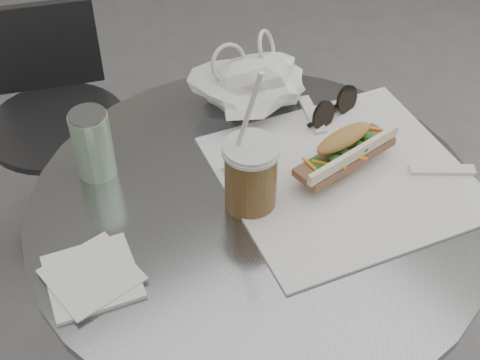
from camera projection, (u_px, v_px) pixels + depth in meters
cafe_table at (254, 301)px, 1.30m from camera, size 0.76×0.76×0.74m
chair_far at (64, 151)px, 1.85m from camera, size 0.38×0.40×0.69m
sandwich_paper at (343, 175)px, 1.15m from camera, size 0.47×0.45×0.00m
banh_mi at (344, 153)px, 1.13m from camera, size 0.25×0.11×0.08m
iced_coffee at (251, 174)px, 1.06m from camera, size 0.09×0.09×0.27m
sunglasses at (334, 109)px, 1.25m from camera, size 0.13×0.05×0.06m
plastic_bag at (253, 85)px, 1.25m from camera, size 0.25×0.22×0.10m
napkin_stack at (92, 276)px, 0.99m from camera, size 0.15×0.15×0.01m
drink_can at (93, 144)px, 1.12m from camera, size 0.07×0.07×0.13m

